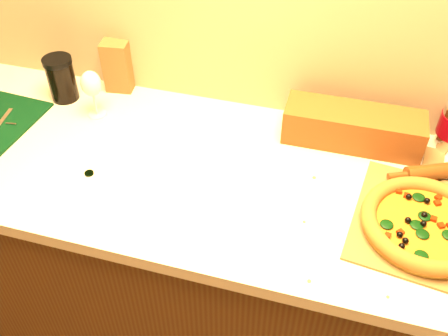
# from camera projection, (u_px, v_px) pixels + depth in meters

# --- Properties ---
(cabinet) EXTENTS (2.80, 0.65, 0.86)m
(cabinet) POSITION_uv_depth(u_px,v_px,m) (241.00, 276.00, 1.68)
(cabinet) COLOR #4B2710
(cabinet) RESTS_ON ground
(countertop) EXTENTS (2.84, 0.68, 0.04)m
(countertop) POSITION_uv_depth(u_px,v_px,m) (244.00, 180.00, 1.38)
(countertop) COLOR beige
(countertop) RESTS_ON cabinet
(pizza_peel) EXTENTS (0.37, 0.51, 0.01)m
(pizza_peel) POSITION_uv_depth(u_px,v_px,m) (423.00, 220.00, 1.24)
(pizza_peel) COLOR brown
(pizza_peel) RESTS_ON countertop
(pizza) EXTENTS (0.31, 0.31, 0.04)m
(pizza) POSITION_uv_depth(u_px,v_px,m) (425.00, 224.00, 1.20)
(pizza) COLOR #B88A2E
(pizza) RESTS_ON pizza_peel
(bottle_cap) EXTENTS (0.03, 0.03, 0.01)m
(bottle_cap) POSITION_uv_depth(u_px,v_px,m) (89.00, 173.00, 1.37)
(bottle_cap) COLOR black
(bottle_cap) RESTS_ON countertop
(rolling_pin) EXTENTS (0.31, 0.15, 0.04)m
(rolling_pin) POSITION_uv_depth(u_px,v_px,m) (446.00, 171.00, 1.34)
(rolling_pin) COLOR #59330F
(rolling_pin) RESTS_ON countertop
(bread_bag) EXTENTS (0.39, 0.13, 0.11)m
(bread_bag) POSITION_uv_depth(u_px,v_px,m) (353.00, 127.00, 1.43)
(bread_bag) COLOR brown
(bread_bag) RESTS_ON countertop
(wine_glass) EXTENTS (0.06, 0.06, 0.15)m
(wine_glass) POSITION_uv_depth(u_px,v_px,m) (91.00, 85.00, 1.49)
(wine_glass) COLOR silver
(wine_glass) RESTS_ON countertop
(paper_bag) EXTENTS (0.09, 0.08, 0.17)m
(paper_bag) POSITION_uv_depth(u_px,v_px,m) (118.00, 66.00, 1.62)
(paper_bag) COLOR brown
(paper_bag) RESTS_ON countertop
(dark_jar) EXTENTS (0.09, 0.09, 0.15)m
(dark_jar) POSITION_uv_depth(u_px,v_px,m) (61.00, 78.00, 1.59)
(dark_jar) COLOR black
(dark_jar) RESTS_ON countertop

